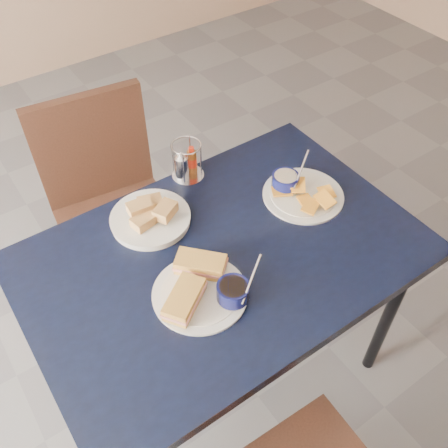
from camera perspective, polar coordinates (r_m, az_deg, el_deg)
ground at (r=2.18m, az=-1.19°, el=-12.94°), size 6.00×6.00×0.00m
dining_table at (r=1.54m, az=-0.07°, el=-4.92°), size 1.17×0.78×0.75m
chair_far at (r=2.02m, az=-13.36°, el=3.14°), size 0.48×0.47×0.92m
sandwich_plate at (r=1.38m, az=-2.42°, el=-7.21°), size 0.30×0.28×0.12m
plantain_plate at (r=1.66m, az=8.36°, el=3.87°), size 0.27×0.27×0.12m
bread_basket at (r=1.57m, az=-8.41°, el=0.83°), size 0.25×0.25×0.07m
condiment_caddy at (r=1.69m, az=-4.38°, el=6.91°), size 0.11×0.11×0.14m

